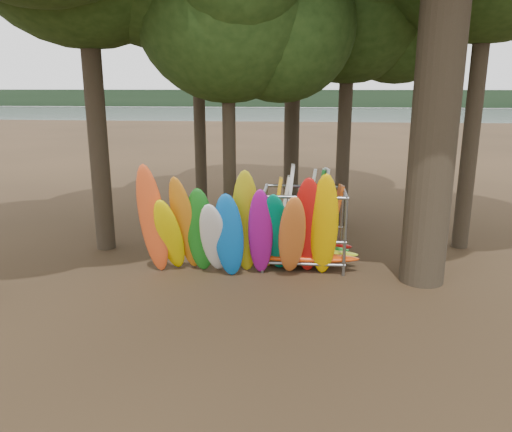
{
  "coord_description": "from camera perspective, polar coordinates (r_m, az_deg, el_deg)",
  "views": [
    {
      "loc": [
        0.91,
        -12.29,
        5.04
      ],
      "look_at": [
        -0.47,
        1.5,
        1.4
      ],
      "focal_mm": 35.0,
      "sensor_mm": 36.0,
      "label": 1
    }
  ],
  "objects": [
    {
      "name": "kayak_row",
      "position": [
        13.13,
        -1.91,
        -1.67
      ],
      "size": [
        5.3,
        2.14,
        3.28
      ],
      "color": "#E54F20",
      "rests_on": "ground"
    },
    {
      "name": "ground",
      "position": [
        13.31,
        1.38,
        -7.53
      ],
      "size": [
        120.0,
        120.0,
        0.0
      ],
      "primitive_type": "plane",
      "color": "#47331E",
      "rests_on": "ground"
    },
    {
      "name": "lake",
      "position": [
        72.47,
        5.07,
        10.68
      ],
      "size": [
        160.0,
        160.0,
        0.0
      ],
      "primitive_type": "plane",
      "color": "gray",
      "rests_on": "ground"
    },
    {
      "name": "storage_rack",
      "position": [
        14.28,
        5.45,
        -1.66
      ],
      "size": [
        3.13,
        1.62,
        2.91
      ],
      "color": "slate",
      "rests_on": "ground"
    },
    {
      "name": "oak_5",
      "position": [
        15.54,
        -3.3,
        22.73
      ],
      "size": [
        6.26,
        6.26,
        9.95
      ],
      "color": "black",
      "rests_on": "ground"
    },
    {
      "name": "far_shore",
      "position": [
        122.33,
        5.43,
        13.23
      ],
      "size": [
        160.0,
        4.0,
        4.0
      ],
      "primitive_type": "cube",
      "color": "black",
      "rests_on": "ground"
    }
  ]
}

